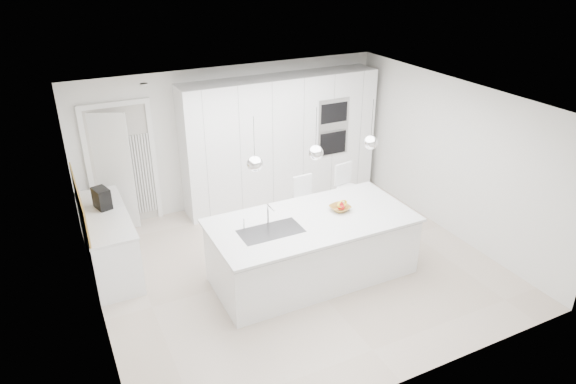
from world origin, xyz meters
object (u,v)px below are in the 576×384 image
espresso_machine (102,198)px  bar_stool_right (347,197)px  island_base (313,250)px  bar_stool_left (306,210)px  fruit_bowl (340,208)px

espresso_machine → bar_stool_right: bearing=-26.3°
espresso_machine → bar_stool_right: (3.72, -0.67, -0.50)m
island_base → espresso_machine: (-2.53, 1.69, 0.62)m
island_base → bar_stool_left: bearing=67.5°
island_base → espresso_machine: espresso_machine is taller
espresso_machine → bar_stool_left: espresso_machine is taller
bar_stool_left → island_base: bearing=-114.8°
fruit_bowl → bar_stool_left: (-0.08, 0.85, -0.40)m
fruit_bowl → espresso_machine: 3.40m
fruit_bowl → espresso_machine: bearing=152.3°
fruit_bowl → bar_stool_right: size_ratio=0.26×
island_base → bar_stool_left: 1.04m
fruit_bowl → bar_stool_right: (0.71, 0.91, -0.39)m
island_base → bar_stool_left: bar_stool_left is taller
espresso_machine → island_base: bearing=-49.8°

